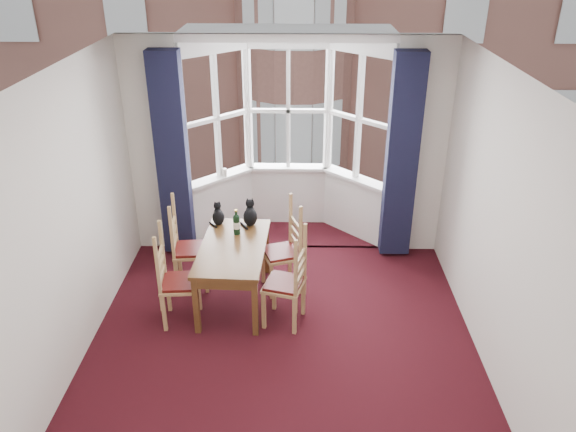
{
  "coord_description": "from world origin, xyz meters",
  "views": [
    {
      "loc": [
        0.16,
        -4.45,
        3.8
      ],
      "look_at": [
        0.04,
        1.05,
        1.05
      ],
      "focal_mm": 35.0,
      "sensor_mm": 36.0,
      "label": 1
    }
  ],
  "objects_px": {
    "cat_right": "(250,215)",
    "chair_left_near": "(171,284)",
    "cat_left": "(218,216)",
    "wine_bottle": "(237,223)",
    "dining_table": "(233,253)",
    "chair_right_far": "(288,252)",
    "chair_left_far": "(183,251)",
    "candle_tall": "(225,173)",
    "chair_right_near": "(292,286)"
  },
  "relations": [
    {
      "from": "chair_right_far",
      "to": "cat_left",
      "type": "xyz_separation_m",
      "value": [
        -0.84,
        0.25,
        0.35
      ]
    },
    {
      "from": "dining_table",
      "to": "chair_left_near",
      "type": "relative_size",
      "value": 1.49
    },
    {
      "from": "chair_right_near",
      "to": "cat_left",
      "type": "bearing_deg",
      "value": 133.2
    },
    {
      "from": "chair_right_near",
      "to": "cat_right",
      "type": "bearing_deg",
      "value": 118.51
    },
    {
      "from": "candle_tall",
      "to": "wine_bottle",
      "type": "bearing_deg",
      "value": -77.61
    },
    {
      "from": "chair_left_far",
      "to": "cat_right",
      "type": "height_order",
      "value": "cat_right"
    },
    {
      "from": "dining_table",
      "to": "candle_tall",
      "type": "distance_m",
      "value": 1.69
    },
    {
      "from": "chair_right_near",
      "to": "chair_right_far",
      "type": "relative_size",
      "value": 1.0
    },
    {
      "from": "chair_left_near",
      "to": "candle_tall",
      "type": "relative_size",
      "value": 8.34
    },
    {
      "from": "chair_left_near",
      "to": "chair_right_near",
      "type": "distance_m",
      "value": 1.29
    },
    {
      "from": "cat_left",
      "to": "chair_right_near",
      "type": "bearing_deg",
      "value": -46.8
    },
    {
      "from": "cat_left",
      "to": "candle_tall",
      "type": "height_order",
      "value": "cat_left"
    },
    {
      "from": "wine_bottle",
      "to": "dining_table",
      "type": "bearing_deg",
      "value": -93.25
    },
    {
      "from": "wine_bottle",
      "to": "candle_tall",
      "type": "distance_m",
      "value": 1.39
    },
    {
      "from": "chair_left_near",
      "to": "chair_left_far",
      "type": "height_order",
      "value": "same"
    },
    {
      "from": "cat_right",
      "to": "chair_left_far",
      "type": "bearing_deg",
      "value": -163.68
    },
    {
      "from": "dining_table",
      "to": "cat_left",
      "type": "distance_m",
      "value": 0.62
    },
    {
      "from": "chair_right_far",
      "to": "cat_left",
      "type": "relative_size",
      "value": 3.33
    },
    {
      "from": "dining_table",
      "to": "chair_left_far",
      "type": "bearing_deg",
      "value": 154.71
    },
    {
      "from": "chair_left_near",
      "to": "chair_left_far",
      "type": "distance_m",
      "value": 0.7
    },
    {
      "from": "chair_right_near",
      "to": "chair_right_far",
      "type": "bearing_deg",
      "value": 94.6
    },
    {
      "from": "chair_right_far",
      "to": "dining_table",
      "type": "bearing_deg",
      "value": -154.48
    },
    {
      "from": "dining_table",
      "to": "cat_right",
      "type": "relative_size",
      "value": 4.25
    },
    {
      "from": "candle_tall",
      "to": "dining_table",
      "type": "bearing_deg",
      "value": -80.27
    },
    {
      "from": "chair_left_far",
      "to": "chair_left_near",
      "type": "bearing_deg",
      "value": -89.66
    },
    {
      "from": "dining_table",
      "to": "chair_right_near",
      "type": "bearing_deg",
      "value": -32.01
    },
    {
      "from": "dining_table",
      "to": "chair_right_far",
      "type": "bearing_deg",
      "value": 25.52
    },
    {
      "from": "chair_left_near",
      "to": "cat_left",
      "type": "bearing_deg",
      "value": 67.06
    },
    {
      "from": "cat_right",
      "to": "chair_left_near",
      "type": "bearing_deg",
      "value": -130.01
    },
    {
      "from": "cat_left",
      "to": "wine_bottle",
      "type": "height_order",
      "value": "wine_bottle"
    },
    {
      "from": "chair_left_far",
      "to": "candle_tall",
      "type": "height_order",
      "value": "candle_tall"
    },
    {
      "from": "chair_right_near",
      "to": "cat_left",
      "type": "height_order",
      "value": "cat_left"
    },
    {
      "from": "dining_table",
      "to": "wine_bottle",
      "type": "bearing_deg",
      "value": 86.75
    },
    {
      "from": "candle_tall",
      "to": "chair_right_near",
      "type": "bearing_deg",
      "value": -65.27
    },
    {
      "from": "cat_left",
      "to": "dining_table",
      "type": "bearing_deg",
      "value": -66.9
    },
    {
      "from": "dining_table",
      "to": "wine_bottle",
      "type": "height_order",
      "value": "wine_bottle"
    },
    {
      "from": "cat_left",
      "to": "cat_right",
      "type": "relative_size",
      "value": 0.86
    },
    {
      "from": "chair_left_near",
      "to": "chair_right_near",
      "type": "xyz_separation_m",
      "value": [
        1.29,
        -0.01,
        0.0
      ]
    },
    {
      "from": "cat_right",
      "to": "candle_tall",
      "type": "bearing_deg",
      "value": 111.34
    },
    {
      "from": "chair_right_far",
      "to": "wine_bottle",
      "type": "xyz_separation_m",
      "value": [
        -0.59,
        -0.0,
        0.38
      ]
    },
    {
      "from": "chair_left_near",
      "to": "chair_right_near",
      "type": "relative_size",
      "value": 1.0
    },
    {
      "from": "wine_bottle",
      "to": "candle_tall",
      "type": "bearing_deg",
      "value": 102.39
    },
    {
      "from": "chair_left_far",
      "to": "candle_tall",
      "type": "xyz_separation_m",
      "value": [
        0.35,
        1.34,
        0.45
      ]
    },
    {
      "from": "cat_left",
      "to": "candle_tall",
      "type": "distance_m",
      "value": 1.11
    },
    {
      "from": "cat_right",
      "to": "dining_table",
      "type": "bearing_deg",
      "value": -106.22
    },
    {
      "from": "cat_left",
      "to": "candle_tall",
      "type": "xyz_separation_m",
      "value": [
        -0.05,
        1.1,
        0.1
      ]
    },
    {
      "from": "cat_left",
      "to": "wine_bottle",
      "type": "xyz_separation_m",
      "value": [
        0.25,
        -0.25,
        0.03
      ]
    },
    {
      "from": "chair_left_near",
      "to": "wine_bottle",
      "type": "relative_size",
      "value": 3.0
    },
    {
      "from": "chair_right_far",
      "to": "candle_tall",
      "type": "height_order",
      "value": "candle_tall"
    },
    {
      "from": "chair_left_far",
      "to": "chair_right_far",
      "type": "height_order",
      "value": "same"
    }
  ]
}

